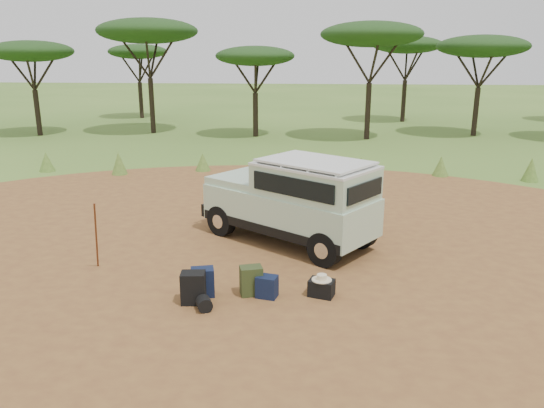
# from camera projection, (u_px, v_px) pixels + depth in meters

# --- Properties ---
(ground) EXTENTS (140.00, 140.00, 0.00)m
(ground) POSITION_uv_depth(u_px,v_px,m) (249.00, 263.00, 11.54)
(ground) COLOR #4D7429
(ground) RESTS_ON ground
(dirt_clearing) EXTENTS (23.00, 23.00, 0.01)m
(dirt_clearing) POSITION_uv_depth(u_px,v_px,m) (249.00, 263.00, 11.54)
(dirt_clearing) COLOR olive
(dirt_clearing) RESTS_ON ground
(grass_fringe) EXTENTS (36.60, 1.60, 0.90)m
(grass_fringe) POSITION_uv_depth(u_px,v_px,m) (282.00, 165.00, 19.72)
(grass_fringe) COLOR #4D7429
(grass_fringe) RESTS_ON ground
(acacia_treeline) EXTENTS (46.70, 13.20, 6.26)m
(acacia_treeline) POSITION_uv_depth(u_px,v_px,m) (308.00, 44.00, 29.11)
(acacia_treeline) COLOR black
(acacia_treeline) RESTS_ON ground
(safari_vehicle) EXTENTS (4.45, 3.83, 2.09)m
(safari_vehicle) POSITION_uv_depth(u_px,v_px,m) (294.00, 202.00, 12.54)
(safari_vehicle) COLOR #B1CEB0
(safari_vehicle) RESTS_ON ground
(walking_staff) EXTENTS (0.29, 0.47, 1.53)m
(walking_staff) POSITION_uv_depth(u_px,v_px,m) (96.00, 236.00, 10.96)
(walking_staff) COLOR brown
(walking_staff) RESTS_ON ground
(backpack_black) EXTENTS (0.47, 0.37, 0.60)m
(backpack_black) POSITION_uv_depth(u_px,v_px,m) (193.00, 288.00, 9.63)
(backpack_black) COLOR black
(backpack_black) RESTS_ON ground
(backpack_navy) EXTENTS (0.48, 0.40, 0.55)m
(backpack_navy) POSITION_uv_depth(u_px,v_px,m) (203.00, 282.00, 9.93)
(backpack_navy) COLOR #122039
(backpack_navy) RESTS_ON ground
(backpack_olive) EXTENTS (0.48, 0.40, 0.57)m
(backpack_olive) POSITION_uv_depth(u_px,v_px,m) (251.00, 281.00, 9.97)
(backpack_olive) COLOR #303D1C
(backpack_olive) RESTS_ON ground
(duffel_navy) EXTENTS (0.43, 0.36, 0.43)m
(duffel_navy) POSITION_uv_depth(u_px,v_px,m) (267.00, 287.00, 9.88)
(duffel_navy) COLOR #122039
(duffel_navy) RESTS_ON ground
(hard_case) EXTENTS (0.53, 0.44, 0.33)m
(hard_case) POSITION_uv_depth(u_px,v_px,m) (321.00, 288.00, 9.94)
(hard_case) COLOR black
(hard_case) RESTS_ON ground
(stuff_sack) EXTENTS (0.35, 0.35, 0.26)m
(stuff_sack) POSITION_uv_depth(u_px,v_px,m) (204.00, 304.00, 9.39)
(stuff_sack) COLOR black
(stuff_sack) RESTS_ON ground
(safari_hat) EXTENTS (0.38, 0.38, 0.11)m
(safari_hat) POSITION_uv_depth(u_px,v_px,m) (322.00, 278.00, 9.89)
(safari_hat) COLOR beige
(safari_hat) RESTS_ON hard_case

